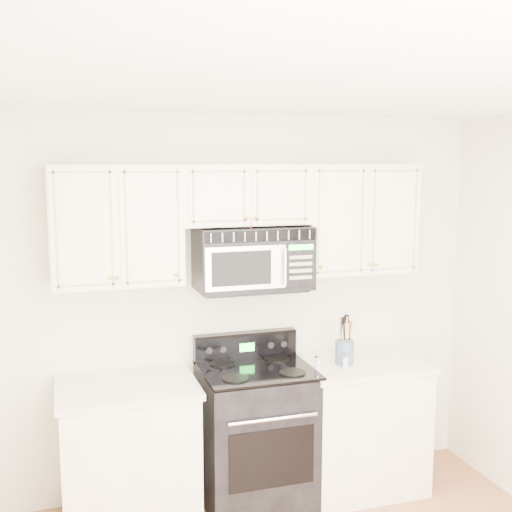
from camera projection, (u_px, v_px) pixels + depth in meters
name	position (u px, v px, depth m)	size (l,w,h in m)	color
room	(344.00, 390.00, 2.80)	(3.51, 3.51, 2.61)	brown
base_cabinet_left	(129.00, 459.00, 4.05)	(0.86, 0.65, 0.92)	white
base_cabinet_right	(358.00, 428.00, 4.52)	(0.86, 0.65, 0.92)	white
range	(257.00, 433.00, 4.30)	(0.73, 0.67, 1.11)	black
upper_cabinets	(243.00, 216.00, 4.21)	(2.44, 0.37, 0.75)	white
microwave	(253.00, 258.00, 4.24)	(0.75, 0.43, 0.42)	black
utensil_crock	(345.00, 351.00, 4.37)	(0.13, 0.13, 0.34)	#455E80
shaker_salt	(318.00, 362.00, 4.27)	(0.04, 0.04, 0.09)	silver
shaker_pepper	(346.00, 362.00, 4.27)	(0.04, 0.04, 0.09)	silver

